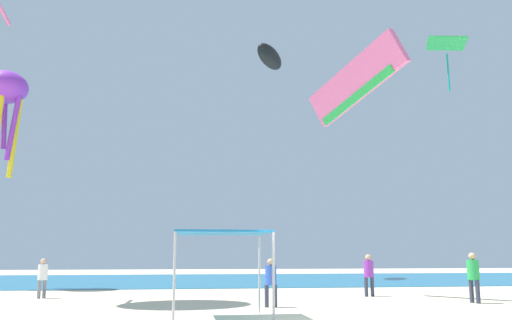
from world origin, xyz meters
name	(u,v)px	position (x,y,z in m)	size (l,w,h in m)	color
ocean_strip	(222,279)	(0.00, 25.41, 0.01)	(110.00, 21.98, 0.03)	#1E6B93
canopy_tent	(221,237)	(-2.14, 0.75, 2.32)	(2.73, 2.60, 2.47)	#B2B2B7
person_near_tent	(369,272)	(5.02, 8.08, 1.07)	(0.48, 0.43, 1.83)	#33384C
person_central	(271,278)	(-0.12, 3.84, 0.98)	(0.44, 0.40, 1.67)	#33384C
person_rightmost	(43,275)	(-9.00, 9.10, 0.97)	(0.39, 0.40, 1.66)	slate
person_far_shore	(473,273)	(7.82, 4.36, 1.11)	(0.45, 0.50, 1.89)	#33384C
kite_parafoil_pink	(356,82)	(4.46, 7.31, 9.56)	(3.29, 4.94, 3.42)	pink
kite_octopus_purple	(4,93)	(-13.36, 15.92, 10.90)	(2.85, 2.85, 6.07)	purple
kite_diamond_green	(447,46)	(12.49, 13.62, 14.30)	(2.89, 2.89, 3.16)	green
kite_inflatable_black	(270,57)	(3.88, 26.74, 18.13)	(3.92, 5.36, 2.09)	black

